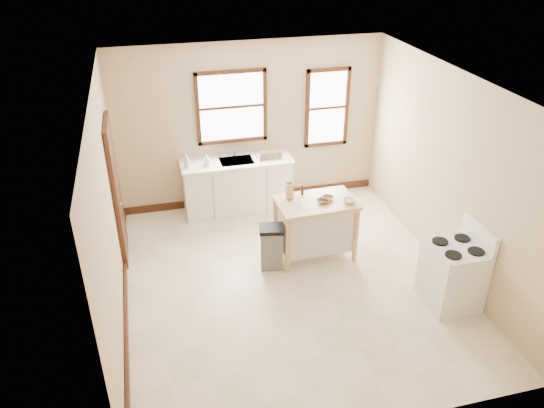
{
  "coord_description": "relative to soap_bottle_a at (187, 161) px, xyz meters",
  "views": [
    {
      "loc": [
        -1.7,
        -5.73,
        4.55
      ],
      "look_at": [
        -0.15,
        0.4,
        1.04
      ],
      "focal_mm": 35.0,
      "sensor_mm": 36.0,
      "label": 1
    }
  ],
  "objects": [
    {
      "name": "window_main",
      "position": [
        0.82,
        0.35,
        0.71
      ],
      "size": [
        1.17,
        0.06,
        1.22
      ],
      "primitive_type": null,
      "color": "#361C0E",
      "rests_on": "wall_back"
    },
    {
      "name": "baseboard_back",
      "position": [
        1.12,
        0.34,
        -0.98
      ],
      "size": [
        4.5,
        0.04,
        0.12
      ],
      "primitive_type": "cube",
      "color": "#361C0E",
      "rests_on": "ground"
    },
    {
      "name": "ceiling",
      "position": [
        1.12,
        -2.13,
        1.76
      ],
      "size": [
        5.0,
        5.0,
        0.0
      ],
      "primitive_type": "plane",
      "rotation": [
        3.14,
        0.0,
        0.0
      ],
      "color": "white",
      "rests_on": "ground"
    },
    {
      "name": "knife_block",
      "position": [
        1.31,
        -1.43,
        -0.02
      ],
      "size": [
        0.1,
        0.1,
        0.2
      ],
      "primitive_type": null,
      "rotation": [
        0.0,
        0.0,
        -0.05
      ],
      "color": "tan",
      "rests_on": "kitchen_island"
    },
    {
      "name": "floor",
      "position": [
        1.12,
        -2.13,
        -1.04
      ],
      "size": [
        5.0,
        5.0,
        0.0
      ],
      "primitive_type": "plane",
      "color": "beige",
      "rests_on": "ground"
    },
    {
      "name": "bowl_a",
      "position": [
        1.74,
        -1.66,
        -0.09
      ],
      "size": [
        0.23,
        0.23,
        0.04
      ],
      "primitive_type": "imported",
      "rotation": [
        0.0,
        0.0,
        0.4
      ],
      "color": "brown",
      "rests_on": "kitchen_island"
    },
    {
      "name": "kitchen_island",
      "position": [
        1.66,
        -1.59,
        -0.58
      ],
      "size": [
        1.15,
        0.76,
        0.92
      ],
      "primitive_type": null,
      "rotation": [
        0.0,
        0.0,
        0.03
      ],
      "color": "#E0C784",
      "rests_on": "ground"
    },
    {
      "name": "wall_left",
      "position": [
        -1.13,
        -2.13,
        0.36
      ],
      "size": [
        0.04,
        5.0,
        2.8
      ],
      "primitive_type": "cube",
      "color": "tan",
      "rests_on": "ground"
    },
    {
      "name": "faucet",
      "position": [
        0.82,
        0.25,
        -0.01
      ],
      "size": [
        0.03,
        0.03,
        0.22
      ],
      "primitive_type": "cylinder",
      "color": "silver",
      "rests_on": "sink_counter"
    },
    {
      "name": "soap_bottle_b",
      "position": [
        0.32,
        0.01,
        -0.03
      ],
      "size": [
        0.09,
        0.09,
        0.18
      ],
      "primitive_type": "imported",
      "rotation": [
        0.0,
        0.0,
        -0.07
      ],
      "color": "#B2B2B2",
      "rests_on": "sink_counter"
    },
    {
      "name": "baseboard_left",
      "position": [
        -1.1,
        -2.13,
        -0.98
      ],
      "size": [
        0.04,
        5.0,
        0.12
      ],
      "primitive_type": "cube",
      "color": "#361C0E",
      "rests_on": "ground"
    },
    {
      "name": "dish_rack",
      "position": [
        1.37,
        0.05,
        -0.07
      ],
      "size": [
        0.46,
        0.39,
        0.1
      ],
      "primitive_type": null,
      "rotation": [
        0.0,
        0.0,
        0.24
      ],
      "color": "silver",
      "rests_on": "sink_counter"
    },
    {
      "name": "door_left",
      "position": [
        -1.09,
        -0.83,
        0.01
      ],
      "size": [
        0.06,
        0.9,
        2.1
      ],
      "primitive_type": "cube",
      "color": "#361C0E",
      "rests_on": "ground"
    },
    {
      "name": "bowl_c",
      "position": [
        2.1,
        -1.75,
        -0.09
      ],
      "size": [
        0.21,
        0.21,
        0.06
      ],
      "primitive_type": "imported",
      "rotation": [
        0.0,
        0.0,
        0.17
      ],
      "color": "silver",
      "rests_on": "kitchen_island"
    },
    {
      "name": "bowl_b",
      "position": [
        1.84,
        -1.58,
        -0.1
      ],
      "size": [
        0.23,
        0.23,
        0.04
      ],
      "primitive_type": "imported",
      "rotation": [
        0.0,
        0.0,
        0.99
      ],
      "color": "brown",
      "rests_on": "kitchen_island"
    },
    {
      "name": "trash_bin",
      "position": [
        0.97,
        -1.72,
        -0.7
      ],
      "size": [
        0.39,
        0.35,
        0.67
      ],
      "primitive_type": null,
      "rotation": [
        0.0,
        0.0,
        -0.19
      ],
      "color": "slate",
      "rests_on": "ground"
    },
    {
      "name": "wall_back",
      "position": [
        1.12,
        0.37,
        0.36
      ],
      "size": [
        4.5,
        0.04,
        2.8
      ],
      "primitive_type": "cube",
      "color": "tan",
      "rests_on": "ground"
    },
    {
      "name": "gas_stove",
      "position": [
        3.05,
        -3.05,
        -0.48
      ],
      "size": [
        0.69,
        0.69,
        1.12
      ],
      "primitive_type": null,
      "color": "white",
      "rests_on": "ground"
    },
    {
      "name": "soap_bottle_a",
      "position": [
        0.0,
        0.0,
        0.0
      ],
      "size": [
        0.11,
        0.11,
        0.24
      ],
      "primitive_type": "imported",
      "rotation": [
        0.0,
        0.0,
        0.24
      ],
      "color": "#B2B2B2",
      "rests_on": "sink_counter"
    },
    {
      "name": "pepper_grinder",
      "position": [
        1.52,
        -1.36,
        -0.04
      ],
      "size": [
        0.06,
        0.06,
        0.15
      ],
      "primitive_type": "cylinder",
      "rotation": [
        0.0,
        0.0,
        0.39
      ],
      "color": "#3F1E11",
      "rests_on": "kitchen_island"
    },
    {
      "name": "window_side",
      "position": [
        2.47,
        0.35,
        0.56
      ],
      "size": [
        0.77,
        0.06,
        1.37
      ],
      "primitive_type": null,
      "color": "#361C0E",
      "rests_on": "wall_back"
    },
    {
      "name": "sink_counter",
      "position": [
        0.82,
        0.07,
        -0.58
      ],
      "size": [
        1.86,
        0.62,
        0.92
      ],
      "primitive_type": null,
      "color": "white",
      "rests_on": "ground"
    },
    {
      "name": "wall_right",
      "position": [
        3.37,
        -2.13,
        0.36
      ],
      "size": [
        0.04,
        5.0,
        2.8
      ],
      "primitive_type": "cube",
      "color": "tan",
      "rests_on": "ground"
    }
  ]
}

